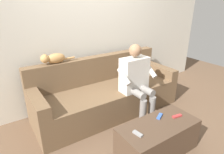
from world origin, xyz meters
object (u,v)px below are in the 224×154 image
(person_solo_seated, at_px, (137,79))
(cat_on_backrest, at_px, (53,58))
(remote_blue, at_px, (160,116))
(coffee_table, at_px, (158,138))
(remote_gray, at_px, (138,134))
(remote_red, at_px, (177,116))
(couch, at_px, (106,94))

(person_solo_seated, bearing_deg, cat_on_backrest, -35.46)
(cat_on_backrest, relative_size, remote_blue, 4.03)
(person_solo_seated, bearing_deg, coffee_table, 69.91)
(remote_gray, bearing_deg, remote_blue, 94.77)
(coffee_table, height_order, remote_gray, remote_gray)
(person_solo_seated, distance_m, remote_red, 0.81)
(remote_red, bearing_deg, cat_on_backrest, 134.21)
(coffee_table, xyz_separation_m, person_solo_seated, (-0.28, -0.75, 0.46))
(cat_on_backrest, distance_m, remote_red, 1.89)
(person_solo_seated, height_order, cat_on_backrest, person_solo_seated)
(cat_on_backrest, distance_m, remote_blue, 1.70)
(couch, height_order, remote_gray, couch)
(coffee_table, relative_size, cat_on_backrest, 1.95)
(cat_on_backrest, height_order, remote_gray, cat_on_backrest)
(couch, height_order, person_solo_seated, person_solo_seated)
(couch, bearing_deg, person_solo_seated, 123.16)
(person_solo_seated, xyz_separation_m, remote_gray, (0.61, 0.76, -0.25))
(coffee_table, relative_size, remote_blue, 7.84)
(person_solo_seated, xyz_separation_m, remote_red, (-0.03, 0.77, -0.25))
(person_solo_seated, height_order, remote_blue, person_solo_seated)
(couch, bearing_deg, remote_blue, 96.31)
(couch, bearing_deg, coffee_table, 90.00)
(remote_gray, bearing_deg, remote_red, 80.50)
(cat_on_backrest, bearing_deg, remote_red, 124.93)
(cat_on_backrest, bearing_deg, person_solo_seated, 144.54)
(person_solo_seated, xyz_separation_m, cat_on_backrest, (1.00, -0.72, 0.30))
(remote_red, xyz_separation_m, remote_blue, (0.19, -0.12, 0.00))
(couch, xyz_separation_m, person_solo_seated, (-0.28, 0.42, 0.36))
(remote_red, bearing_deg, couch, 113.73)
(couch, bearing_deg, cat_on_backrest, -21.91)
(remote_gray, bearing_deg, coffee_table, 81.83)
(coffee_table, bearing_deg, remote_gray, 0.57)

